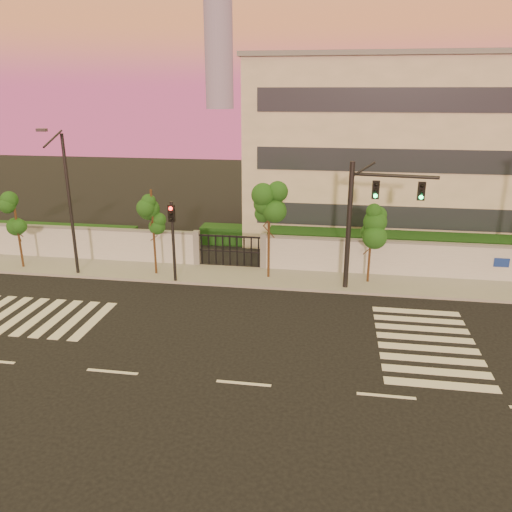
# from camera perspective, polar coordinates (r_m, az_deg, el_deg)

# --- Properties ---
(ground) EXTENTS (120.00, 120.00, 0.00)m
(ground) POSITION_cam_1_polar(r_m,az_deg,el_deg) (18.51, -1.42, -14.37)
(ground) COLOR black
(ground) RESTS_ON ground
(sidewalk) EXTENTS (60.00, 3.00, 0.15)m
(sidewalk) POSITION_cam_1_polar(r_m,az_deg,el_deg) (27.80, 2.46, -2.58)
(sidewalk) COLOR gray
(sidewalk) RESTS_ON ground
(perimeter_wall) EXTENTS (60.00, 0.36, 2.20)m
(perimeter_wall) POSITION_cam_1_polar(r_m,az_deg,el_deg) (28.86, 3.04, 0.31)
(perimeter_wall) COLOR #AFB1B7
(perimeter_wall) RESTS_ON ground
(hedge_row) EXTENTS (41.00, 4.25, 1.80)m
(hedge_row) POSITION_cam_1_polar(r_m,az_deg,el_deg) (31.46, 5.48, 1.30)
(hedge_row) COLOR #103817
(hedge_row) RESTS_ON ground
(institutional_building) EXTENTS (24.40, 12.40, 12.25)m
(institutional_building) POSITION_cam_1_polar(r_m,az_deg,el_deg) (37.99, 18.61, 11.62)
(institutional_building) COLOR #B4B098
(institutional_building) RESTS_ON ground
(road_markings) EXTENTS (57.00, 7.62, 0.02)m
(road_markings) POSITION_cam_1_polar(r_m,az_deg,el_deg) (21.98, -3.75, -8.73)
(road_markings) COLOR silver
(road_markings) RESTS_ON ground
(street_tree_b) EXTENTS (1.64, 1.30, 4.41)m
(street_tree_b) POSITION_cam_1_polar(r_m,az_deg,el_deg) (31.67, -25.73, 4.22)
(street_tree_b) COLOR #382314
(street_tree_b) RESTS_ON ground
(street_tree_c) EXTENTS (1.52, 1.21, 4.96)m
(street_tree_c) POSITION_cam_1_polar(r_m,az_deg,el_deg) (27.94, -11.71, 4.83)
(street_tree_c) COLOR #382314
(street_tree_c) RESTS_ON ground
(street_tree_d) EXTENTS (1.64, 1.31, 5.27)m
(street_tree_d) POSITION_cam_1_polar(r_m,az_deg,el_deg) (26.78, 1.54, 5.14)
(street_tree_d) COLOR #382314
(street_tree_d) RESTS_ON ground
(street_tree_e) EXTENTS (1.59, 1.26, 4.42)m
(street_tree_e) POSITION_cam_1_polar(r_m,az_deg,el_deg) (26.91, 13.13, 3.35)
(street_tree_e) COLOR #382314
(street_tree_e) RESTS_ON ground
(traffic_signal_main) EXTENTS (4.25, 0.78, 6.73)m
(traffic_signal_main) POSITION_cam_1_polar(r_m,az_deg,el_deg) (25.66, 12.56, 4.98)
(traffic_signal_main) COLOR black
(traffic_signal_main) RESTS_ON ground
(traffic_signal_secondary) EXTENTS (0.35, 0.34, 4.53)m
(traffic_signal_secondary) POSITION_cam_1_polar(r_m,az_deg,el_deg) (26.78, -9.50, 2.67)
(traffic_signal_secondary) COLOR black
(traffic_signal_secondary) RESTS_ON ground
(streetlight_west) EXTENTS (0.49, 1.99, 8.26)m
(streetlight_west) POSITION_cam_1_polar(r_m,az_deg,el_deg) (28.96, -20.73, 6.15)
(streetlight_west) COLOR black
(streetlight_west) RESTS_ON ground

